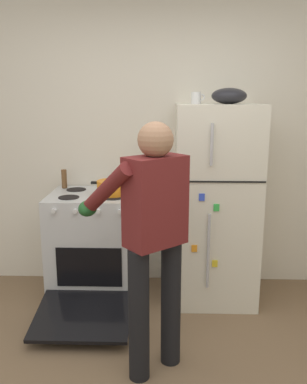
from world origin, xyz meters
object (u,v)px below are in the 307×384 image
pepper_mill (64,179)px  coffee_mug (196,98)px  person_cook (151,227)px  stove_range (95,246)px  red_pot (112,188)px  refrigerator (215,204)px  mixing_bowl (229,96)px

pepper_mill → coffee_mug: bearing=-7.4°
person_cook → coffee_mug: bearing=72.6°
stove_range → coffee_mug: (0.86, 0.07, 1.27)m
person_cook → pepper_mill: person_cook is taller
red_pot → person_cook: bearing=-69.1°
refrigerator → mixing_bowl: bearing=0.2°
mixing_bowl → refrigerator: bearing=-179.8°
refrigerator → stove_range: 1.11m
refrigerator → mixing_bowl: 0.90m
person_cook → mixing_bowl: (0.59, 1.01, 0.78)m
refrigerator → red_pot: (-0.88, -0.05, 0.15)m
person_cook → pepper_mill: (-0.83, 1.21, 0.05)m
refrigerator → stove_range: bearing=-179.0°
person_cook → red_pot: person_cook is taller
stove_range → coffee_mug: bearing=4.5°
stove_range → coffee_mug: 1.54m
red_pot → pepper_mill: pepper_mill is taller
refrigerator → stove_range: (-1.04, -0.02, -0.39)m
stove_range → person_cook: person_cook is taller
refrigerator → person_cook: (-0.51, -1.01, 0.12)m
stove_range → mixing_bowl: 1.70m
stove_range → pepper_mill: (-0.30, 0.22, 0.56)m
red_pot → mixing_bowl: bearing=3.0°
person_cook → red_pot: bearing=110.9°
refrigerator → mixing_bowl: size_ratio=5.93×
stove_range → red_pot: size_ratio=3.58×
stove_range → mixing_bowl: (1.12, 0.02, 1.29)m
person_cook → coffee_mug: coffee_mug is taller
red_pot → pepper_mill: size_ratio=2.06×
pepper_mill → person_cook: bearing=-55.7°
refrigerator → stove_range: refrigerator is taller
person_cook → stove_range: bearing=117.9°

